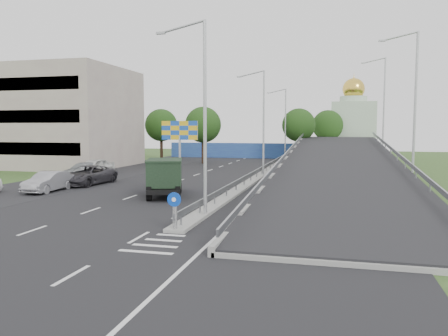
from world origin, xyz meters
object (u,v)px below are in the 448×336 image
(sign_bollard, at_px, (175,211))
(billboard, at_px, (180,133))
(lamp_post_far, at_px, (284,121))
(parked_car_b, at_px, (48,182))
(dump_truck, at_px, (165,175))
(church, at_px, (353,125))
(lamp_post_near, at_px, (201,107))
(lamp_post_mid, at_px, (262,117))
(parked_car_e, at_px, (94,167))
(parked_car_d, at_px, (83,170))
(parked_car_c, at_px, (87,175))

(sign_bollard, bearing_deg, billboard, 109.21)
(lamp_post_far, height_order, parked_car_b, lamp_post_far)
(dump_truck, bearing_deg, sign_bollard, -84.86)
(dump_truck, bearing_deg, church, 54.48)
(sign_bollard, relative_size, lamp_post_near, 0.17)
(sign_bollard, xyz_separation_m, lamp_post_near, (0.11, 3.83, 4.77))
(sign_bollard, bearing_deg, lamp_post_near, 88.36)
(lamp_post_mid, bearing_deg, dump_truck, -108.83)
(sign_bollard, distance_m, lamp_post_mid, 24.30)
(sign_bollard, relative_size, parked_car_e, 0.34)
(lamp_post_mid, relative_size, dump_truck, 1.60)
(dump_truck, bearing_deg, parked_car_d, 124.14)
(lamp_post_near, xyz_separation_m, lamp_post_mid, (0.00, 20.00, 0.00))
(sign_bollard, distance_m, lamp_post_near, 6.12)
(parked_car_b, bearing_deg, church, 62.22)
(sign_bollard, bearing_deg, lamp_post_mid, 89.74)
(sign_bollard, height_order, lamp_post_mid, lamp_post_mid)
(sign_bollard, xyz_separation_m, parked_car_b, (-13.66, 9.93, -0.28))
(dump_truck, bearing_deg, billboard, 87.56)
(sign_bollard, xyz_separation_m, billboard, (-9.00, 25.83, 3.15))
(parked_car_e, bearing_deg, parked_car_d, -89.43)
(lamp_post_mid, xyz_separation_m, billboard, (-9.11, 2.00, -1.62))
(dump_truck, bearing_deg, lamp_post_near, -72.96)
(church, height_order, parked_car_c, church)
(lamp_post_mid, distance_m, parked_car_b, 20.20)
(lamp_post_far, bearing_deg, parked_car_c, -114.03)
(lamp_post_far, bearing_deg, billboard, -116.84)
(parked_car_d, bearing_deg, parked_car_c, -48.47)
(sign_bollard, relative_size, parked_car_b, 0.36)
(dump_truck, bearing_deg, lamp_post_far, 63.61)
(lamp_post_mid, xyz_separation_m, parked_car_d, (-17.00, -4.11, -5.13))
(parked_car_c, height_order, parked_car_d, parked_car_c)
(lamp_post_far, distance_m, parked_car_c, 32.74)
(parked_car_e, bearing_deg, lamp_post_mid, 18.21)
(sign_bollard, height_order, lamp_post_near, lamp_post_near)
(parked_car_d, bearing_deg, sign_bollard, -42.99)
(lamp_post_near, relative_size, parked_car_c, 1.75)
(church, bearing_deg, parked_car_c, -117.91)
(lamp_post_near, height_order, parked_car_e, lamp_post_near)
(lamp_post_near, distance_m, billboard, 23.87)
(lamp_post_near, bearing_deg, lamp_post_mid, 90.00)
(lamp_post_near, xyz_separation_m, parked_car_b, (-13.77, 6.10, -5.05))
(church, distance_m, billboard, 37.23)
(parked_car_e, bearing_deg, sign_bollard, -42.27)
(dump_truck, distance_m, parked_car_d, 15.58)
(sign_bollard, xyz_separation_m, dump_truck, (-4.51, 10.28, 0.41))
(dump_truck, distance_m, parked_car_c, 9.46)
(church, bearing_deg, parked_car_b, -116.29)
(billboard, bearing_deg, dump_truck, -73.89)
(parked_car_e, bearing_deg, lamp_post_near, -36.51)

